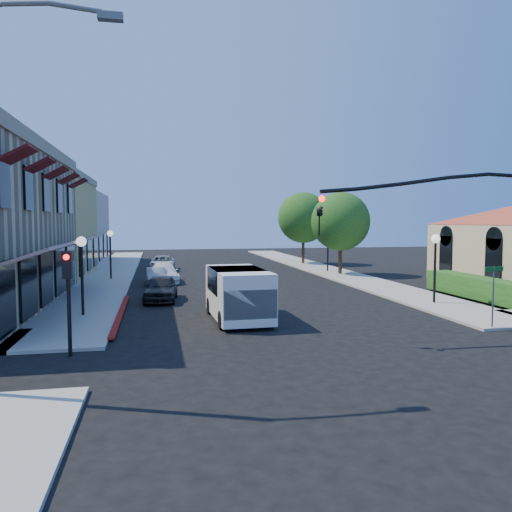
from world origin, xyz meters
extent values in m
plane|color=black|center=(0.00, 0.00, 0.00)|extent=(120.00, 120.00, 0.00)
cube|color=#9C9A8E|center=(-8.75, 27.00, 0.06)|extent=(3.50, 50.00, 0.12)
cube|color=#9C9A8E|center=(8.75, 27.00, 0.06)|extent=(3.50, 50.00, 0.12)
cube|color=maroon|center=(-6.90, 8.00, 0.00)|extent=(0.25, 10.00, 0.06)
cube|color=tan|center=(-10.65, 11.00, 7.80)|extent=(0.50, 18.20, 0.60)
cube|color=#561416|center=(-9.60, 11.00, 3.05)|extent=(1.75, 17.00, 0.67)
cube|color=#4D0F12|center=(-9.95, 4.00, 6.55)|extent=(1.02, 1.50, 0.60)
cube|color=#4D0F12|center=(-9.95, 7.40, 6.55)|extent=(1.02, 1.50, 0.60)
cube|color=#4D0F12|center=(-9.95, 10.80, 6.55)|extent=(1.02, 1.50, 0.60)
cube|color=#4D0F12|center=(-9.95, 14.20, 6.55)|extent=(1.02, 1.50, 0.60)
cube|color=#4D0F12|center=(-9.95, 17.60, 6.55)|extent=(1.02, 1.50, 0.60)
cube|color=black|center=(-10.45, 3.50, 1.60)|extent=(0.12, 2.60, 2.60)
cube|color=black|center=(-10.45, 6.90, 1.60)|extent=(0.12, 2.60, 2.60)
cube|color=black|center=(-10.45, 10.30, 1.60)|extent=(0.12, 2.60, 2.60)
cube|color=black|center=(-10.45, 13.70, 1.60)|extent=(0.12, 2.60, 2.60)
cube|color=black|center=(-10.45, 17.10, 1.60)|extent=(0.12, 2.60, 2.60)
cube|color=tan|center=(-15.50, 26.00, 3.80)|extent=(10.00, 12.00, 7.60)
cube|color=beige|center=(-15.50, 38.00, 3.50)|extent=(10.00, 12.00, 7.00)
cube|color=black|center=(14.45, 11.50, 1.80)|extent=(0.12, 1.40, 2.80)
cube|color=black|center=(14.45, 16.50, 1.80)|extent=(0.12, 1.40, 2.80)
cube|color=#1D4D16|center=(11.70, 9.00, 0.00)|extent=(1.40, 8.00, 1.10)
cylinder|color=black|center=(8.80, 22.00, 1.05)|extent=(0.28, 0.28, 2.10)
sphere|color=#1D4D16|center=(8.80, 22.00, 4.20)|extent=(4.56, 4.56, 4.56)
cylinder|color=black|center=(8.80, 32.00, 1.14)|extent=(0.28, 0.28, 2.27)
sphere|color=#1D4D16|center=(8.80, 32.00, 4.55)|extent=(4.94, 4.94, 4.94)
cylinder|color=black|center=(4.10, 1.50, 5.60)|extent=(7.80, 0.14, 0.14)
imported|color=black|center=(0.20, 1.50, 4.70)|extent=(0.20, 0.16, 1.00)
sphere|color=#FF0C0C|center=(0.20, 1.32, 5.00)|extent=(0.22, 0.22, 0.22)
cylinder|color=black|center=(-8.00, 1.50, 1.50)|extent=(0.12, 0.12, 3.00)
cube|color=black|center=(-8.00, 1.35, 2.90)|extent=(0.28, 0.22, 0.85)
sphere|color=#FF0C0C|center=(-8.00, 1.23, 3.15)|extent=(0.18, 0.18, 0.18)
cylinder|color=#595B5E|center=(-8.00, -2.00, 9.25)|extent=(3.00, 0.12, 0.12)
cube|color=#595B5E|center=(-6.30, -2.00, 9.15)|extent=(0.60, 0.25, 0.18)
cylinder|color=#595B5E|center=(7.50, 2.20, 1.25)|extent=(0.06, 0.06, 2.50)
cube|color=#0C591E|center=(7.50, 2.20, 2.40)|extent=(0.80, 0.04, 0.18)
cylinder|color=black|center=(-8.50, 8.00, 1.60)|extent=(0.12, 0.12, 3.20)
sphere|color=white|center=(-8.50, 8.00, 3.35)|extent=(0.44, 0.44, 0.44)
cylinder|color=black|center=(-8.50, 22.00, 1.60)|extent=(0.12, 0.12, 3.20)
sphere|color=white|center=(-8.50, 22.00, 3.35)|extent=(0.44, 0.44, 0.44)
cylinder|color=black|center=(8.50, 8.00, 1.60)|extent=(0.12, 0.12, 3.20)
sphere|color=white|center=(8.50, 8.00, 3.35)|extent=(0.44, 0.44, 0.44)
cylinder|color=black|center=(8.50, 24.00, 1.60)|extent=(0.12, 0.12, 3.20)
sphere|color=white|center=(8.50, 24.00, 3.35)|extent=(0.44, 0.44, 0.44)
cube|color=silver|center=(-1.88, 6.10, 1.18)|extent=(2.30, 5.02, 2.03)
cube|color=silver|center=(-1.81, 3.96, 1.07)|extent=(2.10, 0.74, 1.13)
cube|color=black|center=(-1.82, 4.36, 1.63)|extent=(1.92, 0.18, 1.01)
cube|color=black|center=(-1.89, 6.44, 1.69)|extent=(2.26, 3.00, 1.01)
cylinder|color=black|center=(-2.78, 4.38, 0.37)|extent=(0.31, 0.75, 0.74)
cylinder|color=black|center=(-2.89, 7.76, 0.37)|extent=(0.31, 0.75, 0.74)
cylinder|color=black|center=(-0.87, 4.44, 0.37)|extent=(0.31, 0.75, 0.74)
cylinder|color=black|center=(-0.98, 7.82, 0.37)|extent=(0.31, 0.75, 0.74)
imported|color=black|center=(-5.09, 12.00, 0.69)|extent=(1.98, 4.17, 1.37)
imported|color=#9D9FA2|center=(-5.33, 18.74, 0.57)|extent=(1.37, 3.49, 1.13)
imported|color=white|center=(-4.80, 20.00, 0.66)|extent=(2.08, 4.65, 1.32)
imported|color=#B6BABC|center=(-4.80, 28.62, 0.62)|extent=(2.29, 4.58, 1.24)
camera|label=1|loc=(-5.30, -14.78, 4.27)|focal=35.00mm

